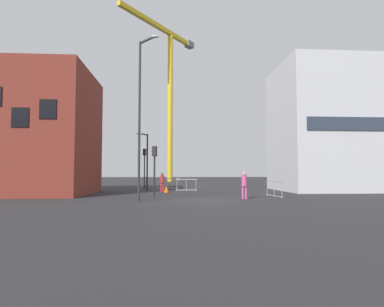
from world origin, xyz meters
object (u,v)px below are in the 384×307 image
at_px(streetlamp_tall, 141,109).
at_px(traffic_cone_by_barrier, 166,190).
at_px(pedestrian_walking, 244,183).
at_px(construction_crane, 169,81).
at_px(traffic_light_verge, 154,162).
at_px(traffic_light_near, 144,162).
at_px(pedestrian_waiting, 162,181).
at_px(streetlamp_short, 146,156).

relative_size(streetlamp_tall, traffic_cone_by_barrier, 15.46).
relative_size(streetlamp_tall, pedestrian_walking, 5.41).
xyz_separation_m(construction_crane, traffic_light_verge, (-0.68, -32.58, -15.19)).
bearing_deg(streetlamp_tall, pedestrian_walking, 14.60).
height_order(traffic_light_near, pedestrian_walking, traffic_light_near).
bearing_deg(pedestrian_walking, traffic_light_near, 120.24).
bearing_deg(traffic_light_near, pedestrian_walking, -59.76).
bearing_deg(traffic_cone_by_barrier, streetlamp_tall, -100.05).
distance_m(traffic_light_verge, traffic_cone_by_barrier, 4.73).
xyz_separation_m(streetlamp_tall, traffic_light_near, (-0.98, 14.37, -2.62)).
height_order(construction_crane, traffic_light_near, construction_crane).
distance_m(traffic_light_near, pedestrian_waiting, 5.45).
xyz_separation_m(construction_crane, pedestrian_walking, (5.14, -34.46, -16.55)).
xyz_separation_m(pedestrian_waiting, traffic_cone_by_barrier, (0.39, -1.88, -0.66)).
relative_size(construction_crane, streetlamp_short, 5.03).
distance_m(construction_crane, traffic_light_near, 26.43).
distance_m(traffic_light_near, traffic_cone_by_barrier, 7.46).
bearing_deg(construction_crane, streetlamp_short, -94.40).
height_order(construction_crane, traffic_light_verge, construction_crane).
bearing_deg(streetlamp_tall, construction_crane, 87.97).
bearing_deg(traffic_light_verge, pedestrian_waiting, 86.43).
distance_m(streetlamp_tall, traffic_cone_by_barrier, 9.36).
height_order(pedestrian_walking, traffic_cone_by_barrier, pedestrian_walking).
bearing_deg(pedestrian_waiting, streetlamp_tall, -95.83).
distance_m(construction_crane, traffic_cone_by_barrier, 33.25).
xyz_separation_m(traffic_light_near, pedestrian_walking, (7.40, -12.69, -1.73)).
distance_m(streetlamp_tall, traffic_light_verge, 4.69).
relative_size(streetlamp_short, traffic_light_verge, 1.52).
height_order(traffic_light_verge, pedestrian_waiting, traffic_light_verge).
relative_size(traffic_light_near, pedestrian_waiting, 2.51).
distance_m(streetlamp_short, traffic_light_near, 2.96).
xyz_separation_m(construction_crane, pedestrian_waiting, (-0.30, -26.53, -16.62)).
height_order(streetlamp_tall, traffic_cone_by_barrier, streetlamp_tall).
bearing_deg(traffic_light_verge, streetlamp_tall, -99.62).
distance_m(streetlamp_short, pedestrian_walking, 12.27).
bearing_deg(construction_crane, traffic_cone_by_barrier, -89.83).
height_order(pedestrian_waiting, traffic_cone_by_barrier, pedestrian_waiting).
bearing_deg(pedestrian_walking, traffic_cone_by_barrier, 129.84).
distance_m(streetlamp_tall, pedestrian_walking, 7.94).
bearing_deg(streetlamp_short, streetlamp_tall, -86.94).
distance_m(streetlamp_short, traffic_light_verge, 8.05).
bearing_deg(traffic_light_verge, traffic_cone_by_barrier, 79.58).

